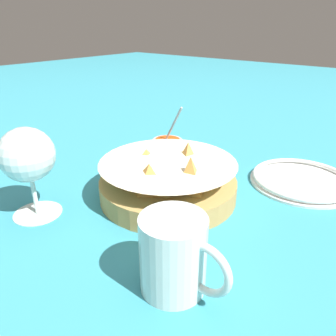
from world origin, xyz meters
TOP-DOWN VIEW (x-y plane):
  - ground_plane at (0.00, 0.00)m, footprint 4.00×4.00m
  - food_basket at (0.02, 0.01)m, footprint 0.24×0.24m
  - sauce_cup at (-0.11, 0.17)m, footprint 0.08×0.07m
  - wine_glass at (-0.10, -0.17)m, footprint 0.08×0.08m
  - beer_mug at (0.17, -0.15)m, footprint 0.11×0.08m
  - side_plate at (0.19, 0.21)m, footprint 0.19×0.19m

SIDE VIEW (x-z plane):
  - ground_plane at x=0.00m, z-range 0.00..0.00m
  - side_plate at x=0.19m, z-range 0.00..0.01m
  - sauce_cup at x=-0.11m, z-range -0.04..0.08m
  - food_basket at x=0.02m, z-range -0.01..0.08m
  - beer_mug at x=0.17m, z-range 0.00..0.09m
  - wine_glass at x=-0.10m, z-range 0.03..0.17m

